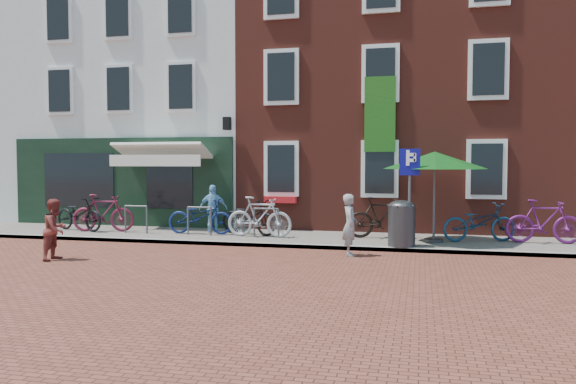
% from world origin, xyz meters
% --- Properties ---
extents(ground, '(80.00, 80.00, 0.00)m').
position_xyz_m(ground, '(0.00, 0.00, 0.00)').
color(ground, brown).
extents(sidewalk, '(24.00, 3.00, 0.10)m').
position_xyz_m(sidewalk, '(1.00, 1.50, 0.05)').
color(sidewalk, slate).
rests_on(sidewalk, ground).
extents(building_stucco, '(8.00, 8.00, 9.00)m').
position_xyz_m(building_stucco, '(-5.00, 7.00, 4.50)').
color(building_stucco, silver).
rests_on(building_stucco, ground).
extents(building_brick_mid, '(6.00, 8.00, 10.00)m').
position_xyz_m(building_brick_mid, '(2.00, 7.00, 5.00)').
color(building_brick_mid, maroon).
rests_on(building_brick_mid, ground).
extents(building_brick_right, '(6.00, 8.00, 10.00)m').
position_xyz_m(building_brick_right, '(8.00, 7.00, 5.00)').
color(building_brick_right, maroon).
rests_on(building_brick_right, ground).
extents(filler_left, '(7.00, 8.00, 9.00)m').
position_xyz_m(filler_left, '(-12.50, 7.00, 4.50)').
color(filler_left, silver).
rests_on(filler_left, ground).
extents(litter_bin, '(0.67, 0.67, 1.23)m').
position_xyz_m(litter_bin, '(4.24, 0.30, 0.73)').
color(litter_bin, '#38373A').
rests_on(litter_bin, sidewalk).
extents(parking_sign, '(0.50, 0.08, 2.43)m').
position_xyz_m(parking_sign, '(4.42, 0.24, 1.77)').
color(parking_sign, '#4C4C4F').
rests_on(parking_sign, sidewalk).
extents(parasol, '(2.67, 2.67, 2.47)m').
position_xyz_m(parasol, '(5.04, 1.30, 2.33)').
color(parasol, '#4C4C4F').
rests_on(parasol, sidewalk).
extents(woman, '(0.44, 0.59, 1.45)m').
position_xyz_m(woman, '(3.09, -0.78, 0.73)').
color(woman, gray).
rests_on(woman, ground).
extents(boy, '(0.53, 0.68, 1.37)m').
position_xyz_m(boy, '(-3.29, -2.85, 0.69)').
color(boy, maroon).
rests_on(boy, ground).
extents(cafe_person, '(0.90, 0.57, 1.43)m').
position_xyz_m(cafe_person, '(-1.34, 1.90, 0.81)').
color(cafe_person, '#7BBAE5').
rests_on(cafe_person, sidewalk).
extents(bicycle_0, '(2.06, 1.23, 1.02)m').
position_xyz_m(bicycle_0, '(-5.48, 1.33, 0.61)').
color(bicycle_0, black).
rests_on(bicycle_0, sidewalk).
extents(bicycle_1, '(1.95, 0.87, 1.13)m').
position_xyz_m(bicycle_1, '(-4.64, 1.29, 0.67)').
color(bicycle_1, maroon).
rests_on(bicycle_1, sidewalk).
extents(bicycle_2, '(1.98, 0.77, 1.02)m').
position_xyz_m(bicycle_2, '(-1.58, 1.46, 0.61)').
color(bicycle_2, '#101E4F').
rests_on(bicycle_2, sidewalk).
extents(bicycle_3, '(1.91, 0.61, 1.13)m').
position_xyz_m(bicycle_3, '(0.30, 1.22, 0.67)').
color(bicycle_3, '#A1A2A4').
rests_on(bicycle_3, sidewalk).
extents(bicycle_4, '(2.06, 1.33, 1.02)m').
position_xyz_m(bicycle_4, '(-0.16, 1.65, 0.61)').
color(bicycle_4, black).
rests_on(bicycle_4, sidewalk).
extents(bicycle_5, '(1.96, 0.93, 1.13)m').
position_xyz_m(bicycle_5, '(3.64, 1.77, 0.67)').
color(bicycle_5, black).
rests_on(bicycle_5, sidewalk).
extents(bicycle_6, '(2.06, 1.23, 1.02)m').
position_xyz_m(bicycle_6, '(6.20, 1.66, 0.61)').
color(bicycle_6, navy).
rests_on(bicycle_6, sidewalk).
extents(bicycle_7, '(1.89, 0.56, 1.13)m').
position_xyz_m(bicycle_7, '(7.79, 1.68, 0.67)').
color(bicycle_7, '#571554').
rests_on(bicycle_7, sidewalk).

